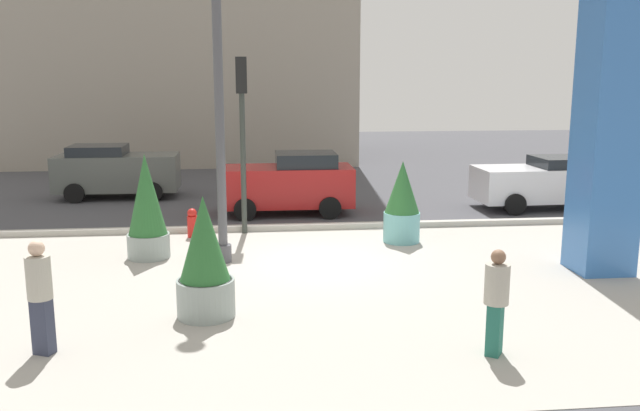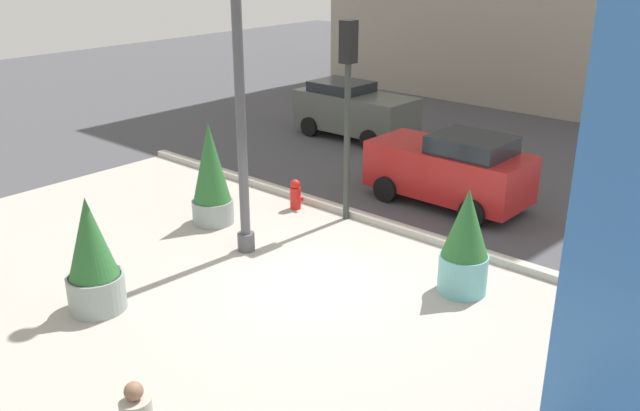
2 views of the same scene
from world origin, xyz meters
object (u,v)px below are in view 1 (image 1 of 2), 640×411
object	(u,v)px
potted_plant_curbside	(402,203)
fire_hydrant	(193,223)
traffic_light_corner	(242,116)
car_passing_lane	(288,183)
lamp_post	(219,89)
car_curb_west	(548,182)
car_curb_east	(116,171)
potted_plant_by_pillar	(147,209)
pedestrian_on_sidewalk	(40,292)
pedestrian_crossing	(496,297)
potted_plant_near_left	(205,262)
art_pillar_blue	(608,139)

from	to	relation	value
potted_plant_curbside	fire_hydrant	world-z (taller)	potted_plant_curbside
traffic_light_corner	car_passing_lane	world-z (taller)	traffic_light_corner
lamp_post	potted_plant_curbside	size ratio (longest dim) A/B	3.83
potted_plant_curbside	fire_hydrant	bearing A→B (deg)	168.66
car_curb_west	car_curb_east	bearing A→B (deg)	166.52
potted_plant_by_pillar	car_passing_lane	xyz separation A→B (m)	(3.44, 4.60, -0.21)
fire_hydrant	pedestrian_on_sidewalk	distance (m)	7.36
car_passing_lane	car_curb_west	bearing A→B (deg)	0.04
potted_plant_curbside	pedestrian_crossing	distance (m)	6.86
lamp_post	car_curb_east	size ratio (longest dim) A/B	1.94
traffic_light_corner	pedestrian_on_sidewalk	xyz separation A→B (m)	(-2.92, -7.48, -2.08)
pedestrian_on_sidewalk	pedestrian_crossing	size ratio (longest dim) A/B	1.08
lamp_post	car_passing_lane	world-z (taller)	lamp_post
potted_plant_by_pillar	traffic_light_corner	world-z (taller)	traffic_light_corner
lamp_post	car_curb_west	bearing A→B (deg)	27.81
potted_plant_by_pillar	pedestrian_crossing	distance (m)	8.38
lamp_post	potted_plant_by_pillar	size ratio (longest dim) A/B	3.27
potted_plant_near_left	traffic_light_corner	world-z (taller)	traffic_light_corner
potted_plant_near_left	potted_plant_by_pillar	bearing A→B (deg)	111.03
art_pillar_blue	potted_plant_curbside	xyz separation A→B (m)	(-3.56, 2.90, -1.82)
lamp_post	pedestrian_on_sidewalk	world-z (taller)	lamp_post
potted_plant_near_left	pedestrian_crossing	bearing A→B (deg)	-25.68
car_passing_lane	pedestrian_crossing	distance (m)	10.88
potted_plant_curbside	car_passing_lane	world-z (taller)	potted_plant_curbside
art_pillar_blue	potted_plant_curbside	size ratio (longest dim) A/B	2.77
car_curb_west	car_passing_lane	xyz separation A→B (m)	(-8.01, -0.01, 0.09)
car_curb_west	car_passing_lane	size ratio (longest dim) A/B	1.11
car_passing_lane	pedestrian_crossing	world-z (taller)	car_passing_lane
car_curb_east	art_pillar_blue	bearing A→B (deg)	-40.25
traffic_light_corner	pedestrian_on_sidewalk	world-z (taller)	traffic_light_corner
lamp_post	potted_plant_by_pillar	world-z (taller)	lamp_post
potted_plant_curbside	lamp_post	bearing A→B (deg)	-162.18
car_passing_lane	pedestrian_crossing	size ratio (longest dim) A/B	2.43
art_pillar_blue	potted_plant_near_left	size ratio (longest dim) A/B	2.65
car_curb_east	fire_hydrant	bearing A→B (deg)	-63.50
art_pillar_blue	potted_plant_curbside	distance (m)	4.94
art_pillar_blue	pedestrian_on_sidewalk	bearing A→B (deg)	-162.69
traffic_light_corner	pedestrian_crossing	xyz separation A→B (m)	(3.69, -8.22, -2.16)
pedestrian_crossing	car_curb_east	bearing A→B (deg)	119.92
art_pillar_blue	traffic_light_corner	world-z (taller)	art_pillar_blue
potted_plant_near_left	car_curb_east	world-z (taller)	potted_plant_near_left
lamp_post	pedestrian_crossing	xyz separation A→B (m)	(4.15, -5.47, -2.89)
lamp_post	traffic_light_corner	world-z (taller)	lamp_post
potted_plant_near_left	potted_plant_curbside	xyz separation A→B (m)	(4.49, 4.78, 0.00)
potted_plant_curbside	traffic_light_corner	world-z (taller)	traffic_light_corner
lamp_post	fire_hydrant	world-z (taller)	lamp_post
potted_plant_curbside	pedestrian_on_sidewalk	bearing A→B (deg)	-137.94
car_passing_lane	pedestrian_on_sidewalk	xyz separation A→B (m)	(-4.21, -9.88, 0.05)
car_curb_west	pedestrian_crossing	distance (m)	12.01
lamp_post	potted_plant_curbside	xyz separation A→B (m)	(4.32, 1.39, -2.80)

